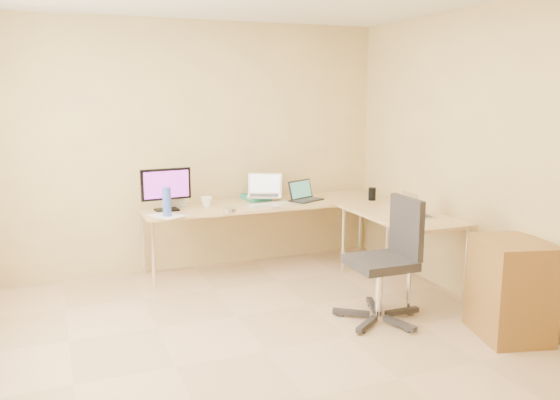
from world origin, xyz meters
name	(u,v)px	position (x,y,z in m)	size (l,w,h in m)	color
floor	(266,351)	(0.00, 0.00, 0.00)	(4.50, 4.50, 0.00)	tan
wall_back	(191,147)	(0.00, 2.25, 1.30)	(4.50, 4.50, 0.00)	#D8BB6C
wall_front	(497,266)	(0.00, -2.25, 1.30)	(4.50, 4.50, 0.00)	#D8BB6C
wall_right	(503,163)	(2.10, 0.00, 1.30)	(4.50, 4.50, 0.00)	#D8BB6C
desk_main	(269,236)	(0.72, 1.85, 0.36)	(2.65, 0.70, 0.73)	tan
desk_return	(400,251)	(1.70, 0.85, 0.36)	(0.70, 1.30, 0.73)	tan
monitor	(166,189)	(-0.35, 1.83, 0.94)	(0.49, 0.16, 0.42)	black
book_stack	(256,197)	(0.65, 2.05, 0.76)	(0.22, 0.30, 0.05)	#248569
laptop_center	(264,186)	(0.70, 1.92, 0.90)	(0.36, 0.28, 0.23)	silver
laptop_black	(306,191)	(1.13, 1.79, 0.84)	(0.34, 0.25, 0.22)	black
keyboard	(268,204)	(0.67, 1.71, 0.74)	(0.44, 0.12, 0.02)	silver
mouse	(276,206)	(0.68, 1.55, 0.75)	(0.10, 0.06, 0.03)	beige
mug	(207,202)	(0.05, 1.85, 0.78)	(0.11, 0.11, 0.11)	white
cd_stack	(230,210)	(0.21, 1.55, 0.75)	(0.13, 0.13, 0.03)	silver
water_bottle	(167,202)	(-0.40, 1.55, 0.87)	(0.08, 0.08, 0.28)	#3852AE
papers	(167,215)	(-0.40, 1.59, 0.73)	(0.22, 0.32, 0.01)	white
white_box	(175,203)	(-0.24, 2.01, 0.77)	(0.21, 0.15, 0.07)	silver
desk_fan	(177,192)	(-0.21, 2.00, 0.88)	(0.24, 0.24, 0.30)	beige
black_cup	(372,194)	(1.79, 1.55, 0.80)	(0.08, 0.08, 0.14)	black
laptop_return	(420,207)	(1.77, 0.66, 0.83)	(0.23, 0.29, 0.19)	silver
office_chair	(380,262)	(1.08, 0.20, 0.50)	(0.62, 0.62, 1.04)	#292524
cabinet	(510,292)	(1.85, -0.44, 0.36)	(0.47, 0.59, 0.81)	#A78243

